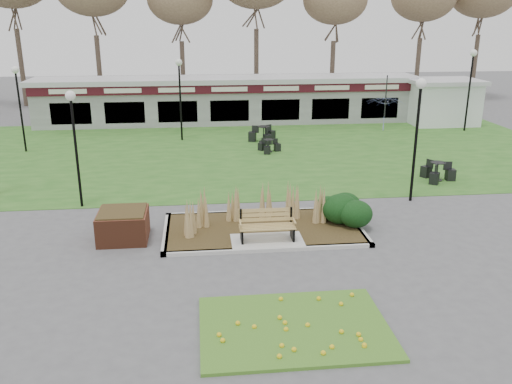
{
  "coord_description": "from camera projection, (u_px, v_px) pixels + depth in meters",
  "views": [
    {
      "loc": [
        -1.99,
        -14.99,
        6.69
      ],
      "look_at": [
        -0.14,
        2.0,
        1.08
      ],
      "focal_mm": 38.0,
      "sensor_mm": 36.0,
      "label": 1
    }
  ],
  "objects": [
    {
      "name": "brick_planter",
      "position": [
        123.0,
        225.0,
        16.79
      ],
      "size": [
        1.5,
        1.5,
        0.95
      ],
      "color": "brown",
      "rests_on": "ground"
    },
    {
      "name": "lamp_post_mid_right",
      "position": [
        180.0,
        82.0,
        29.24
      ],
      "size": [
        0.37,
        0.37,
        4.44
      ],
      "color": "black",
      "rests_on": "ground"
    },
    {
      "name": "bistro_set_a",
      "position": [
        269.0,
        148.0,
        27.57
      ],
      "size": [
        1.16,
        1.18,
        0.65
      ],
      "color": "black",
      "rests_on": "ground"
    },
    {
      "name": "ground",
      "position": [
        268.0,
        246.0,
        16.44
      ],
      "size": [
        100.0,
        100.0,
        0.0
      ],
      "primitive_type": "plane",
      "color": "#515154",
      "rests_on": "ground"
    },
    {
      "name": "patio_umbrella",
      "position": [
        385.0,
        114.0,
        29.04
      ],
      "size": [
        2.12,
        2.16,
        2.55
      ],
      "color": "black",
      "rests_on": "ground"
    },
    {
      "name": "food_pavilion",
      "position": [
        228.0,
        100.0,
        34.84
      ],
      "size": [
        24.6,
        3.4,
        2.9
      ],
      "color": "gray",
      "rests_on": "ground"
    },
    {
      "name": "flower_bed",
      "position": [
        294.0,
        326.0,
        12.08
      ],
      "size": [
        4.2,
        3.0,
        0.16
      ],
      "color": "#437320",
      "rests_on": "ground"
    },
    {
      "name": "bistro_set_b",
      "position": [
        263.0,
        137.0,
        29.73
      ],
      "size": [
        1.58,
        1.54,
        0.86
      ],
      "color": "black",
      "rests_on": "ground"
    },
    {
      "name": "park_bench",
      "position": [
        267.0,
        225.0,
        16.5
      ],
      "size": [
        1.7,
        0.66,
        0.93
      ],
      "color": "#A28549",
      "rests_on": "ground"
    },
    {
      "name": "lawn",
      "position": [
        238.0,
        151.0,
        27.78
      ],
      "size": [
        34.0,
        16.0,
        0.02
      ],
      "primitive_type": "cube",
      "color": "#285D1D",
      "rests_on": "ground"
    },
    {
      "name": "planting_bed",
      "position": [
        301.0,
        217.0,
        17.74
      ],
      "size": [
        6.75,
        3.4,
        1.27
      ],
      "color": "#2F2312",
      "rests_on": "ground"
    },
    {
      "name": "car_black",
      "position": [
        117.0,
        97.0,
        40.9
      ],
      "size": [
        4.73,
        2.68,
        1.48
      ],
      "primitive_type": "imported",
      "rotation": [
        0.0,
        0.0,
        1.84
      ],
      "color": "black",
      "rests_on": "ground"
    },
    {
      "name": "lamp_post_far_right",
      "position": [
        471.0,
        72.0,
        31.59
      ],
      "size": [
        0.4,
        0.4,
        4.78
      ],
      "color": "black",
      "rests_on": "ground"
    },
    {
      "name": "lamp_post_near_right",
      "position": [
        418.0,
        113.0,
        19.41
      ],
      "size": [
        0.38,
        0.38,
        4.56
      ],
      "color": "black",
      "rests_on": "ground"
    },
    {
      "name": "service_hut",
      "position": [
        442.0,
        101.0,
        34.38
      ],
      "size": [
        4.4,
        3.4,
        2.83
      ],
      "color": "white",
      "rests_on": "ground"
    },
    {
      "name": "lamp_post_near_left",
      "position": [
        73.0,
        124.0,
        18.85
      ],
      "size": [
        0.35,
        0.35,
        4.22
      ],
      "color": "black",
      "rests_on": "ground"
    },
    {
      "name": "lamp_post_far_left",
      "position": [
        18.0,
        90.0,
        26.76
      ],
      "size": [
        0.36,
        0.36,
        4.3
      ],
      "color": "black",
      "rests_on": "ground"
    },
    {
      "name": "bistro_set_c",
      "position": [
        437.0,
        174.0,
        22.79
      ],
      "size": [
        1.34,
        1.49,
        0.79
      ],
      "color": "black",
      "rests_on": "ground"
    }
  ]
}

